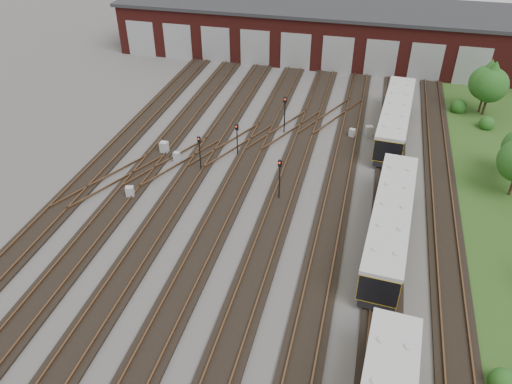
# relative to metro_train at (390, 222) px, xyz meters

# --- Properties ---
(ground) EXTENTS (120.00, 120.00, 0.00)m
(ground) POSITION_rel_metro_train_xyz_m (-10.00, -3.81, -1.76)
(ground) COLOR #4D4B47
(ground) RESTS_ON ground
(track_network) EXTENTS (30.40, 70.00, 0.33)m
(track_network) POSITION_rel_metro_train_xyz_m (-10.17, -3.22, -1.66)
(track_network) COLOR black
(track_network) RESTS_ON ground
(maintenance_shed) EXTENTS (51.00, 12.50, 6.35)m
(maintenance_shed) POSITION_rel_metro_train_xyz_m (-10.01, 36.16, 1.44)
(maintenance_shed) COLOR #4E1713
(maintenance_shed) RESTS_ON ground
(grass_verge) EXTENTS (8.00, 55.00, 0.05)m
(grass_verge) POSITION_rel_metro_train_xyz_m (9.00, 6.19, -1.74)
(grass_verge) COLOR #254818
(grass_verge) RESTS_ON ground
(metro_train) EXTENTS (3.39, 45.69, 2.80)m
(metro_train) POSITION_rel_metro_train_xyz_m (0.00, 0.00, 0.00)
(metro_train) COLOR black
(metro_train) RESTS_ON ground
(signal_mast_0) EXTENTS (0.30, 0.28, 3.08)m
(signal_mast_0) POSITION_rel_metro_train_xyz_m (-13.15, 8.72, 0.22)
(signal_mast_0) COLOR black
(signal_mast_0) RESTS_ON ground
(signal_mast_1) EXTENTS (0.30, 0.29, 3.54)m
(signal_mast_1) POSITION_rel_metro_train_xyz_m (-8.24, 3.15, 0.49)
(signal_mast_1) COLOR black
(signal_mast_1) RESTS_ON ground
(signal_mast_2) EXTENTS (0.26, 0.24, 3.21)m
(signal_mast_2) POSITION_rel_metro_train_xyz_m (-15.47, 5.65, 0.29)
(signal_mast_2) COLOR black
(signal_mast_2) RESTS_ON ground
(signal_mast_3) EXTENTS (0.30, 0.28, 3.62)m
(signal_mast_3) POSITION_rel_metro_train_xyz_m (-10.04, 13.99, 0.55)
(signal_mast_3) COLOR black
(signal_mast_3) RESTS_ON ground
(relay_cabinet_0) EXTENTS (0.70, 0.59, 1.13)m
(relay_cabinet_0) POSITION_rel_metro_train_xyz_m (-19.53, 7.54, -1.20)
(relay_cabinet_0) COLOR #AAADAF
(relay_cabinet_0) RESTS_ON ground
(relay_cabinet_1) EXTENTS (0.55, 0.47, 0.87)m
(relay_cabinet_1) POSITION_rel_metro_train_xyz_m (-17.99, 6.58, -1.33)
(relay_cabinet_1) COLOR #AAADAF
(relay_cabinet_1) RESTS_ON ground
(relay_cabinet_2) EXTENTS (0.70, 0.63, 0.98)m
(relay_cabinet_2) POSITION_rel_metro_train_xyz_m (-19.48, 0.60, -1.28)
(relay_cabinet_2) COLOR #AAADAF
(relay_cabinet_2) RESTS_ON ground
(relay_cabinet_3) EXTENTS (0.65, 0.59, 0.89)m
(relay_cabinet_3) POSITION_rel_metro_train_xyz_m (-3.69, 14.50, -1.32)
(relay_cabinet_3) COLOR #AAADAF
(relay_cabinet_3) RESTS_ON ground
(relay_cabinet_4) EXTENTS (0.75, 0.69, 1.03)m
(relay_cabinet_4) POSITION_rel_metro_train_xyz_m (-2.19, 15.23, -1.25)
(relay_cabinet_4) COLOR #AAADAF
(relay_cabinet_4) RESTS_ON ground
(tree_0) EXTENTS (3.40, 3.40, 5.63)m
(tree_0) POSITION_rel_metro_train_xyz_m (8.45, 23.08, 1.86)
(tree_0) COLOR #2F2315
(tree_0) RESTS_ON ground
(tree_1) EXTENTS (3.41, 3.41, 5.65)m
(tree_1) POSITION_rel_metro_train_xyz_m (8.74, 22.56, 1.86)
(tree_1) COLOR #2F2315
(tree_1) RESTS_ON ground
(bush_0) EXTENTS (1.38, 1.38, 1.38)m
(bush_0) POSITION_rel_metro_train_xyz_m (6.00, -10.06, -1.08)
(bush_0) COLOR #1C4413
(bush_0) RESTS_ON ground
(bush_1) EXTENTS (1.60, 1.60, 1.60)m
(bush_1) POSITION_rel_metro_train_xyz_m (6.33, 22.72, -0.97)
(bush_1) COLOR #1C4413
(bush_1) RESTS_ON ground
(bush_2) EXTENTS (1.43, 1.43, 1.43)m
(bush_2) POSITION_rel_metro_train_xyz_m (8.71, 19.54, -1.05)
(bush_2) COLOR #1C4413
(bush_2) RESTS_ON ground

